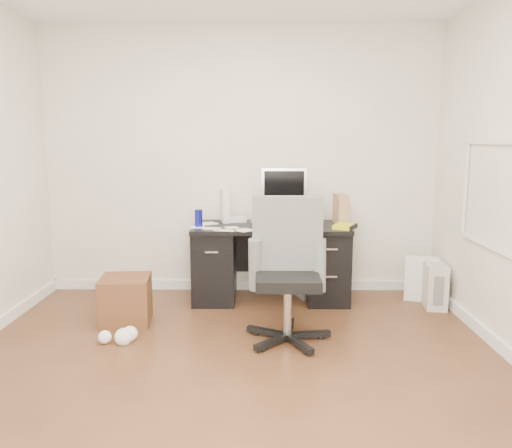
{
  "coord_description": "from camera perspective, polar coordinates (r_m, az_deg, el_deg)",
  "views": [
    {
      "loc": [
        0.2,
        -3.13,
        1.56
      ],
      "look_at": [
        0.16,
        1.2,
        0.84
      ],
      "focal_mm": 35.0,
      "sensor_mm": 36.0,
      "label": 1
    }
  ],
  "objects": [
    {
      "name": "pc_tower",
      "position": [
        5.09,
        19.65,
        -6.5
      ],
      "size": [
        0.24,
        0.44,
        0.42
      ],
      "primitive_type": "cube",
      "rotation": [
        0.0,
        0.0,
        -0.12
      ],
      "color": "#BCB7AA",
      "rests_on": "ground"
    },
    {
      "name": "paper_remote",
      "position": [
        4.56,
        4.04,
        -0.63
      ],
      "size": [
        0.31,
        0.26,
        0.02
      ],
      "primitive_type": null,
      "rotation": [
        0.0,
        0.0,
        -0.12
      ],
      "color": "white",
      "rests_on": "desk"
    },
    {
      "name": "pen_cup",
      "position": [
        5.12,
        6.81,
        1.53
      ],
      "size": [
        0.12,
        0.12,
        0.21
      ],
      "primitive_type": null,
      "rotation": [
        0.0,
        0.0,
        -0.37
      ],
      "color": "brown",
      "rests_on": "desk"
    },
    {
      "name": "office_chair",
      "position": [
        3.87,
        3.66,
        -5.45
      ],
      "size": [
        0.65,
        0.65,
        1.13
      ],
      "primitive_type": null,
      "rotation": [
        0.0,
        0.0,
        -0.01
      ],
      "color": "#4E504E",
      "rests_on": "ground"
    },
    {
      "name": "loose_papers",
      "position": [
        4.8,
        -0.68,
        -0.22
      ],
      "size": [
        1.1,
        0.6,
        0.0
      ],
      "primitive_type": null,
      "color": "white",
      "rests_on": "desk"
    },
    {
      "name": "shopping_bag",
      "position": [
        5.22,
        18.36,
        -5.96
      ],
      "size": [
        0.37,
        0.3,
        0.43
      ],
      "primitive_type": "cube",
      "rotation": [
        0.0,
        0.0,
        -0.28
      ],
      "color": "white",
      "rests_on": "ground"
    },
    {
      "name": "room_shell",
      "position": [
        3.17,
        -2.54,
        11.23
      ],
      "size": [
        4.02,
        4.02,
        2.71
      ],
      "color": "beige",
      "rests_on": "ground"
    },
    {
      "name": "desk",
      "position": [
        4.92,
        1.67,
        -4.16
      ],
      "size": [
        1.5,
        0.7,
        0.75
      ],
      "color": "black",
      "rests_on": "ground"
    },
    {
      "name": "desk_printer",
      "position": [
        5.17,
        6.63,
        -6.89
      ],
      "size": [
        0.45,
        0.41,
        0.22
      ],
      "primitive_type": "cube",
      "rotation": [
        0.0,
        0.0,
        0.32
      ],
      "color": "#5C5C60",
      "rests_on": "ground"
    },
    {
      "name": "lcd_monitor",
      "position": [
        4.92,
        3.22,
        3.28
      ],
      "size": [
        0.45,
        0.27,
        0.56
      ],
      "primitive_type": null,
      "rotation": [
        0.0,
        0.0,
        -0.03
      ],
      "color": "#B9B9BE",
      "rests_on": "desk"
    },
    {
      "name": "white_binder",
      "position": [
        5.07,
        -3.63,
        2.13
      ],
      "size": [
        0.18,
        0.3,
        0.33
      ],
      "primitive_type": "cube",
      "rotation": [
        0.0,
        0.0,
        0.2
      ],
      "color": "silver",
      "rests_on": "desk"
    },
    {
      "name": "keyboard",
      "position": [
        4.75,
        3.43,
        -0.23
      ],
      "size": [
        0.4,
        0.16,
        0.02
      ],
      "primitive_type": "cube",
      "rotation": [
        0.0,
        0.0,
        0.07
      ],
      "color": "black",
      "rests_on": "desk"
    },
    {
      "name": "travel_mug",
      "position": [
        4.78,
        -6.57,
        0.67
      ],
      "size": [
        0.1,
        0.1,
        0.17
      ],
      "primitive_type": "cylinder",
      "rotation": [
        0.0,
        0.0,
        -0.39
      ],
      "color": "#161998",
      "rests_on": "desk"
    },
    {
      "name": "magazine_file",
      "position": [
        4.99,
        9.63,
        1.7
      ],
      "size": [
        0.15,
        0.26,
        0.29
      ],
      "primitive_type": "cube",
      "rotation": [
        0.0,
        0.0,
        0.1
      ],
      "color": "#AB7A52",
      "rests_on": "desk"
    },
    {
      "name": "computer_mouse",
      "position": [
        4.83,
        7.2,
        0.08
      ],
      "size": [
        0.07,
        0.07,
        0.06
      ],
      "primitive_type": "sphere",
      "rotation": [
        0.0,
        0.0,
        -0.39
      ],
      "color": "#B9B9BE",
      "rests_on": "desk"
    },
    {
      "name": "ground",
      "position": [
        3.5,
        -2.91,
        -16.97
      ],
      "size": [
        4.0,
        4.0,
        0.0
      ],
      "primitive_type": "plane",
      "color": "#4A2918",
      "rests_on": "ground"
    },
    {
      "name": "yellow_book",
      "position": [
        4.74,
        10.11,
        -0.27
      ],
      "size": [
        0.26,
        0.28,
        0.04
      ],
      "primitive_type": "cube",
      "rotation": [
        0.0,
        0.0,
        -0.45
      ],
      "color": "#CFD317",
      "rests_on": "desk"
    },
    {
      "name": "wicker_basket",
      "position": [
        4.49,
        -14.66,
        -8.43
      ],
      "size": [
        0.45,
        0.45,
        0.41
      ],
      "primitive_type": "cube",
      "rotation": [
        0.0,
        0.0,
        0.11
      ],
      "color": "#472715",
      "rests_on": "ground"
    }
  ]
}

